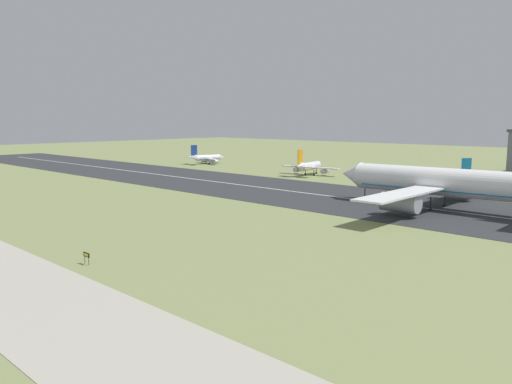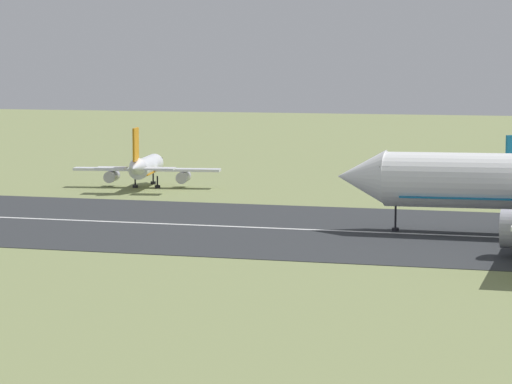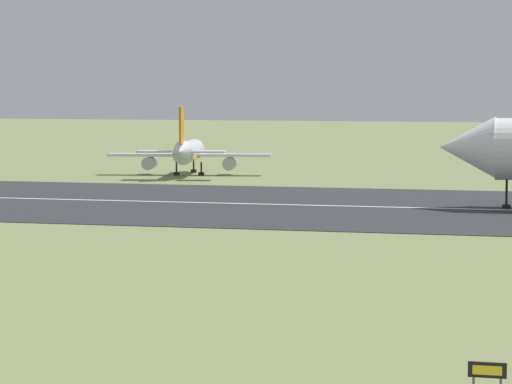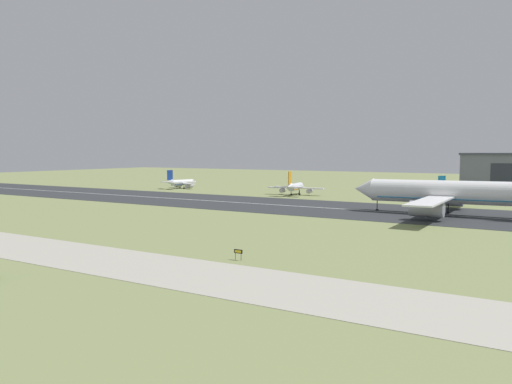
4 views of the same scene
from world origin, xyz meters
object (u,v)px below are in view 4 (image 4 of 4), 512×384
object	(u,v)px
airplane_landing	(449,193)
airplane_parked_east	(182,183)
airplane_parked_centre	(463,193)
runway_sign	(238,252)
airplane_parked_far_east	(295,187)

from	to	relation	value
airplane_landing	airplane_parked_east	bearing A→B (deg)	162.12
airplane_parked_centre	runway_sign	bearing A→B (deg)	-96.95
airplane_parked_far_east	runway_sign	xyz separation A→B (m)	(45.79, -112.35, -1.92)
airplane_parked_east	airplane_parked_far_east	size ratio (longest dim) A/B	0.79
airplane_landing	airplane_parked_far_east	bearing A→B (deg)	150.95
airplane_landing	airplane_parked_centre	bearing A→B (deg)	93.95
airplane_landing	airplane_parked_far_east	world-z (taller)	airplane_landing
airplane_landing	airplane_parked_east	xyz separation A→B (m)	(-126.11, 40.68, -3.32)
airplane_landing	airplane_parked_east	distance (m)	132.55
airplane_parked_east	airplane_parked_far_east	world-z (taller)	airplane_parked_far_east
airplane_landing	runway_sign	bearing A→B (deg)	-103.34
runway_sign	airplane_parked_east	bearing A→B (deg)	132.56
airplane_parked_east	airplane_parked_far_east	xyz separation A→B (m)	(62.11, -5.14, 0.47)
airplane_landing	runway_sign	size ratio (longest dim) A/B	36.19
airplane_parked_east	runway_sign	xyz separation A→B (m)	(107.90, -117.49, -1.45)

